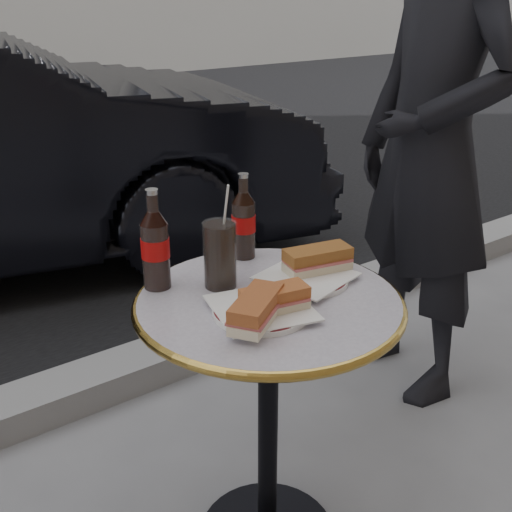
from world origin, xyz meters
TOP-DOWN VIEW (x-y plane):
  - curb at (0.00, 0.90)m, footprint 40.00×0.20m
  - bistro_table at (0.00, 0.00)m, footprint 0.62×0.62m
  - plate_left at (-0.06, -0.05)m, footprint 0.28×0.28m
  - plate_right at (0.13, 0.02)m, footprint 0.22×0.22m
  - sandwich_left_a at (-0.10, -0.09)m, footprint 0.18×0.15m
  - sandwich_left_b at (-0.04, -0.07)m, footprint 0.16×0.09m
  - sandwich_right at (0.17, 0.03)m, footprint 0.18×0.11m
  - cola_bottle_left at (-0.17, 0.21)m, footprint 0.09×0.09m
  - cola_bottle_right at (0.10, 0.23)m, footprint 0.06×0.06m
  - cola_glass at (-0.05, 0.12)m, footprint 0.09×0.09m
  - pedestrian at (0.92, 0.31)m, footprint 0.53×0.71m

SIDE VIEW (x-z plane):
  - curb at x=0.00m, z-range -0.01..0.11m
  - bistro_table at x=0.00m, z-range 0.00..0.73m
  - plate_right at x=0.13m, z-range 0.73..0.74m
  - plate_left at x=-0.06m, z-range 0.73..0.74m
  - sandwich_left_b at x=-0.04m, z-range 0.74..0.79m
  - sandwich_right at x=0.17m, z-range 0.74..0.80m
  - sandwich_left_a at x=-0.10m, z-range 0.74..0.80m
  - cola_glass at x=-0.05m, z-range 0.73..0.89m
  - cola_bottle_right at x=0.10m, z-range 0.73..0.96m
  - cola_bottle_left at x=-0.17m, z-range 0.73..0.97m
  - pedestrian at x=0.92m, z-range 0.00..1.76m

